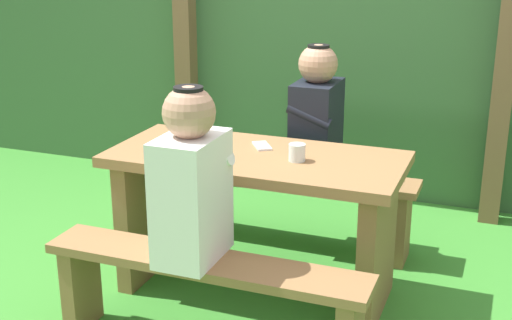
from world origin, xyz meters
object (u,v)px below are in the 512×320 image
object	(u,v)px
bench_near	(205,286)
cell_phone	(262,146)
person_black_coat	(316,116)
bench_far	(293,192)
person_white_shirt	(192,181)
picnic_table	(256,199)
bottle_left	(204,135)
drinking_glass	(297,152)

from	to	relation	value
bench_near	cell_phone	xyz separation A→B (m)	(-0.02, 0.71, 0.41)
person_black_coat	bench_near	bearing A→B (deg)	-96.02
bench_near	bench_far	bearing A→B (deg)	90.00
person_white_shirt	person_black_coat	bearing A→B (deg)	81.60
picnic_table	cell_phone	size ratio (longest dim) A/B	10.00
picnic_table	bottle_left	xyz separation A→B (m)	(-0.23, -0.09, 0.32)
picnic_table	person_white_shirt	distance (m)	0.66
picnic_table	drinking_glass	xyz separation A→B (m)	(0.21, -0.03, 0.27)
bench_near	person_black_coat	xyz separation A→B (m)	(0.12, 1.18, 0.46)
picnic_table	bench_near	distance (m)	0.62
person_black_coat	cell_phone	distance (m)	0.49
picnic_table	person_black_coat	world-z (taller)	person_black_coat
picnic_table	drinking_glass	distance (m)	0.34
bottle_left	cell_phone	xyz separation A→B (m)	(0.22, 0.21, -0.09)
picnic_table	person_black_coat	size ratio (longest dim) A/B	1.95
person_white_shirt	bottle_left	world-z (taller)	person_white_shirt
bench_far	cell_phone	size ratio (longest dim) A/B	10.00
picnic_table	person_black_coat	bearing A→B (deg)	78.07
bottle_left	cell_phone	size ratio (longest dim) A/B	1.65
bench_near	bench_far	size ratio (longest dim) A/B	1.00
bench_far	bottle_left	xyz separation A→B (m)	(-0.23, -0.68, 0.50)
bench_far	person_black_coat	size ratio (longest dim) A/B	1.95
picnic_table	person_white_shirt	xyz separation A→B (m)	(-0.05, -0.59, 0.28)
person_black_coat	cell_phone	xyz separation A→B (m)	(-0.14, -0.47, -0.05)
bench_near	cell_phone	distance (m)	0.82
person_white_shirt	bottle_left	bearing A→B (deg)	109.80
bench_far	person_black_coat	distance (m)	0.47
person_black_coat	bench_far	bearing A→B (deg)	178.48
picnic_table	bench_near	world-z (taller)	picnic_table
bench_far	bottle_left	world-z (taller)	bottle_left
bench_near	bottle_left	size ratio (longest dim) A/B	6.06
person_white_shirt	cell_phone	distance (m)	0.71
person_black_coat	bottle_left	xyz separation A→B (m)	(-0.35, -0.68, 0.04)
bench_near	person_white_shirt	world-z (taller)	person_white_shirt
picnic_table	person_white_shirt	world-z (taller)	person_white_shirt
picnic_table	bottle_left	size ratio (longest dim) A/B	6.06
picnic_table	bench_near	size ratio (longest dim) A/B	1.00
drinking_glass	cell_phone	distance (m)	0.27
picnic_table	bottle_left	distance (m)	0.41
person_white_shirt	drinking_glass	size ratio (longest dim) A/B	8.95
bench_far	picnic_table	bearing A→B (deg)	-90.00
person_black_coat	person_white_shirt	bearing A→B (deg)	-98.40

